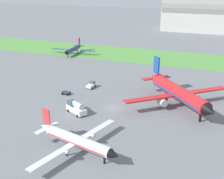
{
  "coord_description": "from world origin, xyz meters",
  "views": [
    {
      "loc": [
        27.82,
        -71.4,
        33.14
      ],
      "look_at": [
        -2.87,
        6.19,
        3.0
      ],
      "focal_mm": 49.04,
      "sensor_mm": 36.0,
      "label": 1
    }
  ],
  "objects_px": {
    "airplane_foreground_turboprop": "(76,140)",
    "airplane_taxiing_turboprop": "(73,49)",
    "airplane_midfield_jet": "(178,92)",
    "pushback_tug_near_gate": "(91,85)",
    "fuel_truck_by_runway": "(76,108)",
    "baggage_cart_midfield": "(66,93)"
  },
  "relations": [
    {
      "from": "airplane_foreground_turboprop",
      "to": "airplane_taxiing_turboprop",
      "type": "distance_m",
      "value": 87.11
    },
    {
      "from": "pushback_tug_near_gate",
      "to": "fuel_truck_by_runway",
      "type": "distance_m",
      "value": 20.11
    },
    {
      "from": "airplane_midfield_jet",
      "to": "airplane_foreground_turboprop",
      "type": "height_order",
      "value": "airplane_midfield_jet"
    },
    {
      "from": "baggage_cart_midfield",
      "to": "airplane_taxiing_turboprop",
      "type": "bearing_deg",
      "value": -60.5
    },
    {
      "from": "airplane_midfield_jet",
      "to": "airplane_taxiing_turboprop",
      "type": "xyz_separation_m",
      "value": [
        -56.58,
        44.85,
        -1.65
      ]
    },
    {
      "from": "baggage_cart_midfield",
      "to": "fuel_truck_by_runway",
      "type": "bearing_deg",
      "value": 133.62
    },
    {
      "from": "airplane_foreground_turboprop",
      "to": "pushback_tug_near_gate",
      "type": "distance_m",
      "value": 39.14
    },
    {
      "from": "airplane_midfield_jet",
      "to": "airplane_foreground_turboprop",
      "type": "bearing_deg",
      "value": -67.23
    },
    {
      "from": "airplane_midfield_jet",
      "to": "airplane_foreground_turboprop",
      "type": "xyz_separation_m",
      "value": [
        -14.64,
        -31.49,
        -1.35
      ]
    },
    {
      "from": "airplane_midfield_jet",
      "to": "fuel_truck_by_runway",
      "type": "height_order",
      "value": "airplane_midfield_jet"
    },
    {
      "from": "airplane_foreground_turboprop",
      "to": "airplane_taxiing_turboprop",
      "type": "bearing_deg",
      "value": 133.2
    },
    {
      "from": "airplane_taxiing_turboprop",
      "to": "fuel_truck_by_runway",
      "type": "relative_size",
      "value": 3.17
    },
    {
      "from": "airplane_foreground_turboprop",
      "to": "fuel_truck_by_runway",
      "type": "xyz_separation_m",
      "value": [
        -9.08,
        17.02,
        -1.1
      ]
    },
    {
      "from": "airplane_midfield_jet",
      "to": "airplane_foreground_turboprop",
      "type": "distance_m",
      "value": 34.75
    },
    {
      "from": "airplane_midfield_jet",
      "to": "pushback_tug_near_gate",
      "type": "relative_size",
      "value": 7.07
    },
    {
      "from": "airplane_taxiing_turboprop",
      "to": "pushback_tug_near_gate",
      "type": "relative_size",
      "value": 5.96
    },
    {
      "from": "pushback_tug_near_gate",
      "to": "airplane_midfield_jet",
      "type": "bearing_deg",
      "value": -98.73
    },
    {
      "from": "baggage_cart_midfield",
      "to": "airplane_midfield_jet",
      "type": "bearing_deg",
      "value": -170.88
    },
    {
      "from": "pushback_tug_near_gate",
      "to": "fuel_truck_by_runway",
      "type": "height_order",
      "value": "fuel_truck_by_runway"
    },
    {
      "from": "airplane_foreground_turboprop",
      "to": "pushback_tug_near_gate",
      "type": "relative_size",
      "value": 6.61
    },
    {
      "from": "pushback_tug_near_gate",
      "to": "airplane_foreground_turboprop",
      "type": "bearing_deg",
      "value": -157.83
    },
    {
      "from": "airplane_taxiing_turboprop",
      "to": "pushback_tug_near_gate",
      "type": "bearing_deg",
      "value": 30.14
    }
  ]
}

